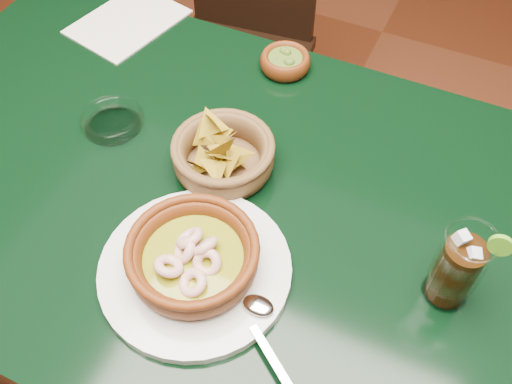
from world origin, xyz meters
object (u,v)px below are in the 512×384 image
at_px(chip_basket, 223,155).
at_px(shrimp_plate, 194,261).
at_px(dining_table, 191,212).
at_px(cola_drink, 457,268).
at_px(dining_chair, 241,42).

bearing_deg(chip_basket, shrimp_plate, -74.69).
xyz_separation_m(shrimp_plate, chip_basket, (-0.06, 0.20, -0.00)).
relative_size(dining_table, cola_drink, 7.27).
bearing_deg(dining_chair, chip_basket, -65.95).
bearing_deg(shrimp_plate, dining_table, 123.77).
height_order(dining_chair, cola_drink, cola_drink).
distance_m(dining_table, cola_drink, 0.48).
relative_size(dining_table, shrimp_plate, 3.29).
bearing_deg(dining_table, dining_chair, 109.19).
bearing_deg(dining_table, chip_basket, 45.28).
bearing_deg(dining_chair, cola_drink, -46.63).
xyz_separation_m(dining_chair, chip_basket, (0.29, -0.65, 0.32)).
bearing_deg(dining_chair, dining_table, -70.81).
height_order(shrimp_plate, chip_basket, chip_basket).
bearing_deg(cola_drink, dining_chair, 133.37).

